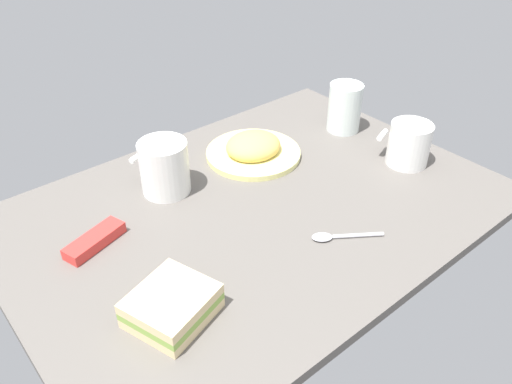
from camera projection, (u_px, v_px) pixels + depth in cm
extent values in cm
cube|color=#5B5651|center=(256.00, 209.00, 97.20)|extent=(90.00, 64.00, 2.00)
cylinder|color=#EAE58C|center=(253.00, 154.00, 110.85)|extent=(20.24, 20.24, 1.20)
ellipsoid|color=#D8B259|center=(253.00, 146.00, 109.77)|extent=(12.07, 10.87, 5.10)
cylinder|color=white|center=(165.00, 167.00, 97.66)|extent=(9.33, 9.33, 10.45)
cylinder|color=black|center=(162.00, 146.00, 94.95)|extent=(8.21, 8.21, 0.40)
cylinder|color=white|center=(138.00, 156.00, 99.97)|extent=(4.36, 2.56, 1.20)
cylinder|color=white|center=(409.00, 144.00, 106.38)|extent=(8.57, 8.57, 8.98)
cylinder|color=brown|center=(413.00, 127.00, 104.09)|extent=(7.54, 7.54, 0.40)
cylinder|color=white|center=(382.00, 135.00, 108.63)|extent=(4.04, 2.35, 1.20)
cube|color=beige|center=(173.00, 312.00, 74.11)|extent=(13.97, 13.22, 1.60)
cube|color=#8CB24C|center=(172.00, 306.00, 73.31)|extent=(13.97, 13.22, 1.20)
cube|color=beige|center=(171.00, 299.00, 72.50)|extent=(13.97, 13.22, 1.60)
cylinder|color=silver|center=(345.00, 108.00, 117.96)|extent=(7.58, 7.58, 11.09)
cylinder|color=white|center=(344.00, 115.00, 119.05)|extent=(6.83, 6.83, 7.31)
ellipsoid|color=silver|center=(322.00, 237.00, 88.42)|extent=(4.33, 4.03, 0.80)
cylinder|color=silver|center=(358.00, 235.00, 88.89)|extent=(7.72, 5.70, 0.70)
cube|color=red|center=(95.00, 240.00, 86.77)|extent=(11.63, 6.63, 2.00)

